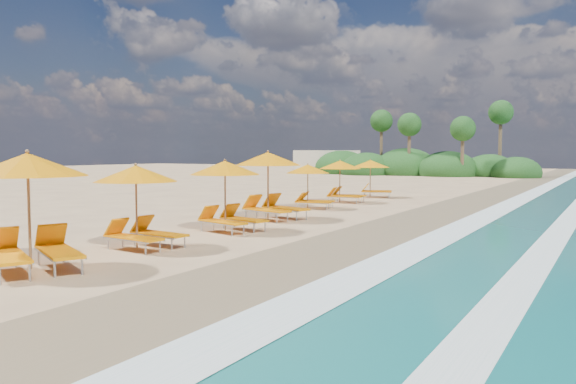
{
  "coord_description": "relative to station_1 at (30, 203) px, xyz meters",
  "views": [
    {
      "loc": [
        10.13,
        -17.57,
        2.62
      ],
      "look_at": [
        0.0,
        0.0,
        1.2
      ],
      "focal_mm": 35.93,
      "sensor_mm": 36.0,
      "label": 1
    }
  ],
  "objects": [
    {
      "name": "station_2",
      "position": [
        -0.06,
        3.41,
        -0.2
      ],
      "size": [
        2.64,
        2.47,
        2.32
      ],
      "rotation": [
        0.0,
        0.0,
        -0.09
      ],
      "color": "olive",
      "rests_on": "ground"
    },
    {
      "name": "treeline",
      "position": [
        -8.91,
        55.03,
        -0.5
      ],
      "size": [
        25.8,
        8.8,
        9.74
      ],
      "color": "#163D14",
      "rests_on": "ground"
    },
    {
      "name": "wet_sand",
      "position": [
        5.03,
        9.51,
        -1.49
      ],
      "size": [
        4.0,
        160.0,
        0.01
      ],
      "primitive_type": "cube",
      "color": "#7E684B",
      "rests_on": "ground"
    },
    {
      "name": "station_4",
      "position": [
        -0.5,
        10.9,
        0.01
      ],
      "size": [
        3.34,
        3.23,
        2.68
      ],
      "rotation": [
        0.0,
        0.0,
        -0.26
      ],
      "color": "olive",
      "rests_on": "ground"
    },
    {
      "name": "station_6",
      "position": [
        -1.21,
        19.1,
        -0.24
      ],
      "size": [
        2.59,
        2.44,
        2.23
      ],
      "rotation": [
        0.0,
        0.0,
        0.12
      ],
      "color": "olive",
      "rests_on": "ground"
    },
    {
      "name": "beach_building",
      "position": [
        -20.97,
        57.51,
        -0.1
      ],
      "size": [
        7.0,
        5.0,
        2.8
      ],
      "primitive_type": "cube",
      "color": "beige",
      "rests_on": "ground"
    },
    {
      "name": "ground",
      "position": [
        1.03,
        9.51,
        -1.5
      ],
      "size": [
        160.0,
        160.0,
        0.0
      ],
      "primitive_type": "plane",
      "color": "tan",
      "rests_on": "ground"
    },
    {
      "name": "station_1",
      "position": [
        0.0,
        0.0,
        0.0
      ],
      "size": [
        3.52,
        3.51,
        2.67
      ],
      "rotation": [
        0.0,
        0.0,
        -0.46
      ],
      "color": "olive",
      "rests_on": "ground"
    },
    {
      "name": "station_5",
      "position": [
        -1.16,
        15.46,
        -0.32
      ],
      "size": [
        2.58,
        2.48,
        2.09
      ],
      "rotation": [
        0.0,
        0.0,
        0.24
      ],
      "color": "olive",
      "rests_on": "ground"
    },
    {
      "name": "station_3",
      "position": [
        0.03,
        7.33,
        -0.16
      ],
      "size": [
        2.96,
        2.86,
        2.39
      ],
      "rotation": [
        0.0,
        0.0,
        -0.25
      ],
      "color": "olive",
      "rests_on": "ground"
    },
    {
      "name": "station_7",
      "position": [
        -1.13,
        23.11,
        -0.26
      ],
      "size": [
        2.82,
        2.77,
        2.2
      ],
      "rotation": [
        0.0,
        0.0,
        0.34
      ],
      "color": "olive",
      "rests_on": "ground"
    },
    {
      "name": "surf_foam",
      "position": [
        7.73,
        9.51,
        -1.47
      ],
      "size": [
        4.0,
        160.0,
        0.01
      ],
      "color": "white",
      "rests_on": "ground"
    }
  ]
}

